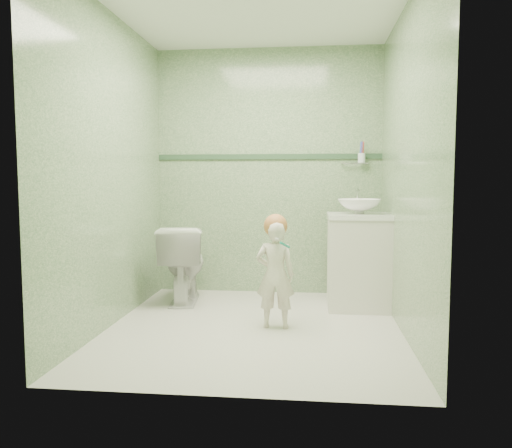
# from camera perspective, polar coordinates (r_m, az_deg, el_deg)

# --- Properties ---
(ground) EXTENTS (2.50, 2.50, 0.00)m
(ground) POSITION_cam_1_polar(r_m,az_deg,el_deg) (3.94, -0.24, -11.55)
(ground) COLOR silver
(ground) RESTS_ON ground
(room_shell) EXTENTS (2.50, 2.54, 2.40)m
(room_shell) POSITION_cam_1_polar(r_m,az_deg,el_deg) (3.78, -0.25, 6.15)
(room_shell) COLOR #698E65
(room_shell) RESTS_ON ground
(trim_stripe) EXTENTS (2.20, 0.02, 0.05)m
(trim_stripe) POSITION_cam_1_polar(r_m,az_deg,el_deg) (5.02, 1.35, 7.58)
(trim_stripe) COLOR #315035
(trim_stripe) RESTS_ON room_shell
(vanity) EXTENTS (0.52, 0.50, 0.80)m
(vanity) POSITION_cam_1_polar(r_m,az_deg,el_deg) (4.53, 11.41, -4.28)
(vanity) COLOR silver
(vanity) RESTS_ON ground
(counter) EXTENTS (0.54, 0.52, 0.04)m
(counter) POSITION_cam_1_polar(r_m,az_deg,el_deg) (4.49, 11.50, 0.89)
(counter) COLOR white
(counter) RESTS_ON vanity
(basin) EXTENTS (0.37, 0.37, 0.13)m
(basin) POSITION_cam_1_polar(r_m,az_deg,el_deg) (4.48, 11.52, 1.96)
(basin) COLOR white
(basin) RESTS_ON counter
(faucet) EXTENTS (0.03, 0.13, 0.18)m
(faucet) POSITION_cam_1_polar(r_m,az_deg,el_deg) (4.66, 11.33, 3.06)
(faucet) COLOR silver
(faucet) RESTS_ON counter
(cup_holder) EXTENTS (0.26, 0.07, 0.21)m
(cup_holder) POSITION_cam_1_polar(r_m,az_deg,el_deg) (4.97, 11.71, 7.31)
(cup_holder) COLOR silver
(cup_holder) RESTS_ON room_shell
(toilet) EXTENTS (0.48, 0.74, 0.71)m
(toilet) POSITION_cam_1_polar(r_m,az_deg,el_deg) (4.72, -8.19, -4.43)
(toilet) COLOR white
(toilet) RESTS_ON ground
(toddler) EXTENTS (0.30, 0.20, 0.81)m
(toddler) POSITION_cam_1_polar(r_m,az_deg,el_deg) (3.86, 2.17, -5.73)
(toddler) COLOR beige
(toddler) RESTS_ON ground
(hair_cap) EXTENTS (0.18, 0.18, 0.18)m
(hair_cap) POSITION_cam_1_polar(r_m,az_deg,el_deg) (3.83, 2.22, -0.20)
(hair_cap) COLOR #C0763F
(hair_cap) RESTS_ON toddler
(teal_toothbrush) EXTENTS (0.11, 0.13, 0.08)m
(teal_toothbrush) POSITION_cam_1_polar(r_m,az_deg,el_deg) (3.69, 3.18, -2.29)
(teal_toothbrush) COLOR #138871
(teal_toothbrush) RESTS_ON toddler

